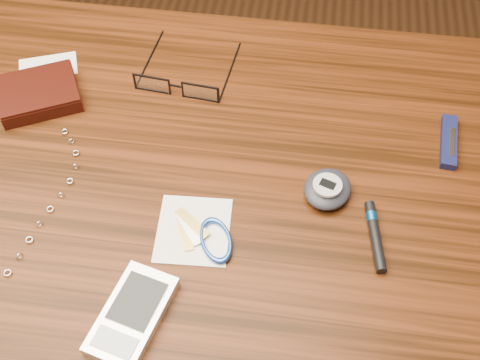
{
  "coord_description": "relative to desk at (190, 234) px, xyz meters",
  "views": [
    {
      "loc": [
        0.13,
        -0.43,
        1.36
      ],
      "look_at": [
        0.07,
        0.02,
        0.76
      ],
      "focal_mm": 45.0,
      "sensor_mm": 36.0,
      "label": 1
    }
  ],
  "objects": [
    {
      "name": "pda_phone",
      "position": [
        -0.02,
        -0.18,
        0.11
      ],
      "size": [
        0.09,
        0.12,
        0.02
      ],
      "color": "silver",
      "rests_on": "desk"
    },
    {
      "name": "desk",
      "position": [
        0.0,
        0.0,
        0.0
      ],
      "size": [
        1.0,
        0.7,
        0.75
      ],
      "color": "#3B1909",
      "rests_on": "ground"
    },
    {
      "name": "eyeglasses",
      "position": [
        -0.04,
        0.17,
        0.11
      ],
      "size": [
        0.14,
        0.14,
        0.03
      ],
      "color": "black",
      "rests_on": "desk"
    },
    {
      "name": "pocket_knife",
      "position": [
        0.33,
        0.12,
        0.11
      ],
      "size": [
        0.03,
        0.09,
        0.01
      ],
      "color": "#10113A",
      "rests_on": "desk"
    },
    {
      "name": "black_blue_pen",
      "position": [
        0.24,
        -0.03,
        0.11
      ],
      "size": [
        0.03,
        0.09,
        0.01
      ],
      "color": "black",
      "rests_on": "desk"
    },
    {
      "name": "pedometer",
      "position": [
        0.18,
        0.02,
        0.11
      ],
      "size": [
        0.08,
        0.08,
        0.03
      ],
      "color": "black",
      "rests_on": "desk"
    },
    {
      "name": "notepad_keys",
      "position": [
        0.04,
        -0.06,
        0.11
      ],
      "size": [
        0.11,
        0.1,
        0.01
      ],
      "color": "white",
      "rests_on": "desk"
    },
    {
      "name": "wallet_and_card",
      "position": [
        -0.23,
        0.13,
        0.11
      ],
      "size": [
        0.14,
        0.17,
        0.02
      ],
      "color": "black",
      "rests_on": "desk"
    }
  ]
}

